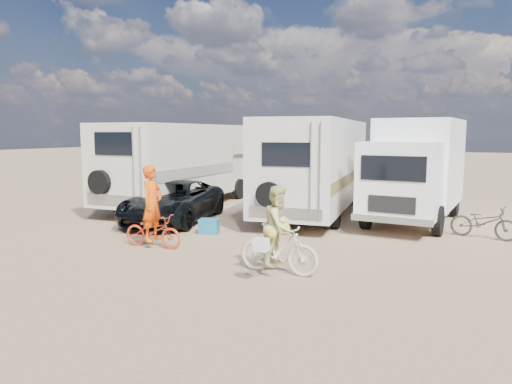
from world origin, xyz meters
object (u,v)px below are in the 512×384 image
at_px(rv_main, 317,167).
at_px(box_truck, 415,171).
at_px(dark_suv, 173,201).
at_px(bike_woman, 278,249).
at_px(rider_woman, 279,234).
at_px(rider_man, 152,210).
at_px(bike_man, 153,231).
at_px(bike_parked, 484,222).
at_px(crate, 280,233).
at_px(rv_left, 185,165).
at_px(cooler, 209,226).

xyz_separation_m(rv_main, box_truck, (3.45, -0.29, 0.00)).
relative_size(dark_suv, bike_woman, 2.76).
bearing_deg(rider_woman, rider_man, 79.79).
height_order(box_truck, bike_woman, box_truck).
distance_m(bike_man, rider_man, 0.54).
bearing_deg(bike_parked, crate, 129.43).
bearing_deg(crate, bike_man, -138.07).
height_order(rv_left, crate, rv_left).
bearing_deg(rv_main, bike_parked, -26.65).
distance_m(rv_left, cooler, 5.82).
xyz_separation_m(dark_suv, bike_parked, (9.28, 1.67, -0.21)).
bearing_deg(rider_man, box_truck, -43.62).
height_order(bike_woman, rider_woman, rider_woman).
bearing_deg(bike_woman, bike_parked, -34.07).
distance_m(dark_suv, bike_woman, 6.71).
xyz_separation_m(dark_suv, bike_woman, (5.45, -3.90, -0.15)).
xyz_separation_m(rv_main, rv_left, (-5.38, -0.52, -0.06)).
xyz_separation_m(rv_main, crate, (0.47, -4.52, -1.52)).
bearing_deg(bike_man, bike_woman, -103.92).
distance_m(box_truck, bike_woman, 7.54).
xyz_separation_m(dark_suv, bike_man, (1.64, -3.19, -0.24)).
xyz_separation_m(rv_left, cooler, (3.72, -4.26, -1.41)).
xyz_separation_m(rv_main, cooler, (-1.67, -4.77, -1.47)).
xyz_separation_m(rider_man, bike_parked, (7.64, 4.86, -0.50)).
relative_size(box_truck, bike_parked, 3.46).
bearing_deg(rv_left, cooler, -51.89).
relative_size(bike_parked, crate, 4.25).
height_order(cooler, crate, cooler).
bearing_deg(rv_main, crate, -91.21).
height_order(box_truck, bike_man, box_truck).
bearing_deg(rv_main, rider_woman, -84.31).
relative_size(bike_man, bike_parked, 0.93).
relative_size(rider_man, crate, 4.65).
xyz_separation_m(rv_main, rider_woman, (1.72, -7.54, -0.85)).
height_order(rider_man, bike_parked, rider_man).
relative_size(dark_suv, rider_man, 2.51).
bearing_deg(bike_parked, rv_left, 95.13).
height_order(box_truck, rider_man, box_truck).
bearing_deg(dark_suv, rv_left, 105.44).
xyz_separation_m(rv_left, rider_woman, (7.10, -7.02, -0.79)).
bearing_deg(rv_left, bike_man, -65.44).
relative_size(box_truck, bike_woman, 3.48).
relative_size(box_truck, rider_man, 3.16).
distance_m(rv_main, crate, 4.79).
distance_m(rv_main, rider_man, 7.17).
distance_m(rv_main, bike_parked, 6.01).
bearing_deg(box_truck, rider_man, -126.86).
distance_m(bike_woman, bike_parked, 6.76).
xyz_separation_m(rv_left, rider_man, (3.29, -6.31, -0.66)).
bearing_deg(bike_woman, rv_main, 13.25).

